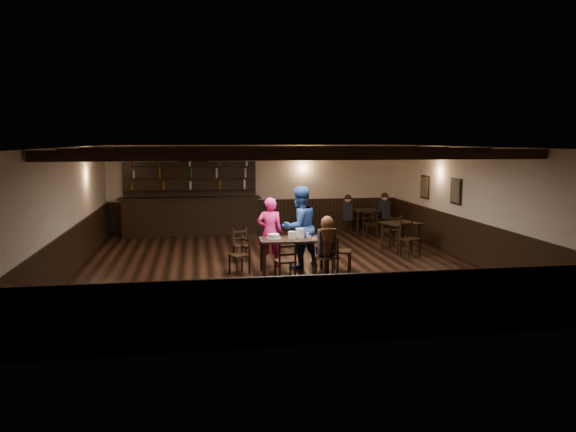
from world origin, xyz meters
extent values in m
plane|color=black|center=(0.00, 0.00, 0.00)|extent=(10.00, 10.00, 0.00)
cube|color=beige|center=(0.00, 5.00, 1.35)|extent=(9.00, 0.02, 2.70)
cube|color=beige|center=(0.00, -5.00, 1.35)|extent=(9.00, 0.02, 2.70)
cube|color=beige|center=(-4.50, 0.00, 1.35)|extent=(0.02, 10.00, 2.70)
cube|color=beige|center=(4.50, 0.00, 1.35)|extent=(0.02, 10.00, 2.70)
cube|color=silver|center=(0.00, 0.00, 2.70)|extent=(9.00, 10.00, 0.02)
cube|color=black|center=(0.00, 4.97, 0.50)|extent=(9.00, 0.04, 1.00)
cube|color=black|center=(0.00, -4.97, 0.50)|extent=(9.00, 0.04, 1.00)
cube|color=black|center=(-4.47, 0.00, 0.50)|extent=(0.04, 10.00, 1.00)
cube|color=black|center=(4.47, 0.00, 0.50)|extent=(0.04, 10.00, 1.00)
cube|color=black|center=(-1.90, 4.97, 1.85)|extent=(0.90, 0.03, 1.00)
cube|color=black|center=(-1.90, 4.95, 1.85)|extent=(0.80, 0.02, 0.90)
cube|color=black|center=(4.47, 0.50, 1.60)|extent=(0.03, 0.55, 0.65)
cube|color=#72664C|center=(4.45, 0.50, 1.60)|extent=(0.02, 0.45, 0.55)
cube|color=black|center=(4.47, 2.40, 1.55)|extent=(0.03, 0.55, 0.65)
cube|color=#72664C|center=(4.45, 2.40, 1.55)|extent=(0.02, 0.45, 0.55)
cube|color=black|center=(0.00, -3.00, 2.60)|extent=(8.90, 0.18, 0.18)
cube|color=black|center=(0.00, -1.00, 2.60)|extent=(8.90, 0.18, 0.18)
cube|color=black|center=(0.00, 1.00, 2.60)|extent=(8.90, 0.18, 0.18)
cube|color=black|center=(0.00, 3.00, 2.60)|extent=(8.90, 0.18, 0.18)
cube|color=black|center=(-0.47, -0.99, 0.36)|extent=(0.06, 0.06, 0.71)
cube|color=black|center=(-0.45, -0.37, 0.36)|extent=(0.06, 0.06, 0.71)
cube|color=black|center=(0.88, -1.02, 0.36)|extent=(0.06, 0.06, 0.71)
cube|color=black|center=(0.89, -0.41, 0.36)|extent=(0.06, 0.06, 0.71)
cube|color=black|center=(0.21, -0.70, 0.73)|extent=(1.48, 0.77, 0.04)
cube|color=#A5A8AD|center=(0.22, -0.35, 0.73)|extent=(1.46, 0.07, 0.04)
cube|color=#A5A8AD|center=(0.20, -1.05, 0.73)|extent=(1.46, 0.07, 0.04)
cube|color=#A5A8AD|center=(0.93, -0.71, 0.73)|extent=(0.05, 0.73, 0.04)
cube|color=#A5A8AD|center=(-0.50, -0.68, 0.73)|extent=(0.05, 0.73, 0.04)
cube|color=black|center=(0.05, -1.20, 0.20)|extent=(0.04, 0.04, 0.40)
cube|color=black|center=(0.10, -1.50, 0.20)|extent=(0.04, 0.04, 0.40)
cube|color=black|center=(-0.28, -1.25, 0.20)|extent=(0.04, 0.04, 0.40)
cube|color=black|center=(-0.23, -1.55, 0.20)|extent=(0.04, 0.04, 0.40)
cube|color=black|center=(-0.09, -1.37, 0.41)|extent=(0.44, 0.42, 0.04)
cube|color=black|center=(-0.07, -1.53, 0.62)|extent=(0.39, 0.09, 0.41)
cube|color=black|center=(-0.07, -1.53, 0.58)|extent=(0.33, 0.07, 0.05)
cube|color=black|center=(-0.07, -1.53, 0.75)|extent=(0.33, 0.07, 0.05)
cube|color=black|center=(0.90, -1.00, 0.20)|extent=(0.04, 0.04, 0.40)
cube|color=black|center=(1.03, -1.29, 0.20)|extent=(0.04, 0.04, 0.40)
cube|color=black|center=(0.59, -1.14, 0.20)|extent=(0.04, 0.04, 0.40)
cube|color=black|center=(0.73, -1.43, 0.20)|extent=(0.04, 0.04, 0.40)
cube|color=black|center=(0.81, -1.22, 0.42)|extent=(0.51, 0.50, 0.04)
cube|color=black|center=(0.88, -1.36, 0.63)|extent=(0.37, 0.19, 0.42)
cube|color=black|center=(0.88, -1.36, 0.59)|extent=(0.31, 0.16, 0.05)
cube|color=black|center=(0.88, -1.36, 0.75)|extent=(0.31, 0.16, 0.05)
cube|color=black|center=(-1.16, -0.52, 0.19)|extent=(0.04, 0.04, 0.39)
cube|color=black|center=(-0.89, -0.39, 0.19)|extent=(0.04, 0.04, 0.39)
cube|color=black|center=(-1.03, -0.81, 0.19)|extent=(0.04, 0.04, 0.39)
cube|color=black|center=(-0.75, -0.68, 0.19)|extent=(0.04, 0.04, 0.39)
cube|color=black|center=(-0.96, -0.60, 0.40)|extent=(0.48, 0.49, 0.04)
cube|color=black|center=(-0.82, -0.54, 0.61)|extent=(0.19, 0.36, 0.40)
cube|color=black|center=(-0.82, -0.54, 0.57)|extent=(0.15, 0.30, 0.04)
cube|color=black|center=(-0.82, -0.54, 0.73)|extent=(0.15, 0.30, 0.04)
cube|color=black|center=(1.35, -1.00, 0.22)|extent=(0.05, 0.05, 0.44)
cube|color=black|center=(1.03, -0.88, 0.22)|extent=(0.05, 0.05, 0.44)
cube|color=black|center=(1.48, -0.66, 0.22)|extent=(0.05, 0.05, 0.44)
cube|color=black|center=(1.16, -0.54, 0.22)|extent=(0.05, 0.05, 0.44)
cube|color=black|center=(1.25, -0.77, 0.46)|extent=(0.53, 0.54, 0.04)
cube|color=black|center=(1.09, -0.71, 0.68)|extent=(0.19, 0.41, 0.46)
cube|color=black|center=(1.09, -0.71, 0.64)|extent=(0.16, 0.35, 0.05)
cube|color=black|center=(1.09, -0.71, 0.82)|extent=(0.16, 0.35, 0.05)
cube|color=black|center=(-0.94, 0.38, 0.19)|extent=(0.04, 0.04, 0.37)
cube|color=black|center=(-0.99, 0.67, 0.19)|extent=(0.04, 0.04, 0.37)
cube|color=black|center=(-0.63, 0.44, 0.19)|extent=(0.04, 0.04, 0.37)
cube|color=black|center=(-0.69, 0.73, 0.19)|extent=(0.04, 0.04, 0.37)
cube|color=black|center=(-0.81, 0.56, 0.39)|extent=(0.42, 0.41, 0.03)
cube|color=black|center=(-0.84, 0.70, 0.59)|extent=(0.36, 0.10, 0.39)
cube|color=black|center=(-0.84, 0.70, 0.55)|extent=(0.31, 0.08, 0.04)
cube|color=black|center=(-0.84, 0.70, 0.70)|extent=(0.31, 0.08, 0.04)
imported|color=#FF3899|center=(-0.22, -0.01, 0.79)|extent=(0.61, 0.43, 1.58)
imported|color=navy|center=(0.42, -0.21, 0.92)|extent=(1.10, 1.00, 1.83)
cube|color=black|center=(0.81, -1.09, 0.52)|extent=(0.33, 0.33, 0.14)
cube|color=black|center=(0.81, -1.22, 0.76)|extent=(0.35, 0.21, 0.50)
cylinder|color=black|center=(0.81, -1.22, 0.99)|extent=(0.10, 0.35, 0.35)
sphere|color=#D8A384|center=(0.81, -1.22, 1.15)|extent=(0.22, 0.22, 0.22)
sphere|color=#3A1D0D|center=(0.81, -1.25, 1.16)|extent=(0.27, 0.27, 0.27)
cone|color=#3A1D0D|center=(0.81, -1.35, 0.74)|extent=(0.21, 0.21, 0.62)
cylinder|color=white|center=(-0.21, -0.59, 0.76)|extent=(0.30, 0.30, 0.01)
cylinder|color=white|center=(-0.21, -0.59, 0.81)|extent=(0.24, 0.24, 0.08)
cylinder|color=silver|center=(-0.21, -0.59, 0.79)|extent=(0.26, 0.26, 0.04)
cylinder|color=white|center=(0.17, -0.71, 0.83)|extent=(0.17, 0.17, 0.16)
cylinder|color=white|center=(0.36, -0.63, 0.86)|extent=(0.18, 0.18, 0.21)
cylinder|color=#A5A8AD|center=(0.30, -0.63, 0.77)|extent=(0.05, 0.05, 0.03)
sphere|color=orange|center=(0.30, -0.63, 0.80)|extent=(0.03, 0.03, 0.03)
cylinder|color=silver|center=(0.54, -0.81, 0.79)|extent=(0.03, 0.03, 0.08)
cylinder|color=#A5A8AD|center=(0.58, -0.79, 0.79)|extent=(0.03, 0.03, 0.08)
cylinder|color=silver|center=(0.54, -0.58, 0.80)|extent=(0.06, 0.06, 0.10)
cube|color=maroon|center=(0.69, -0.77, 0.75)|extent=(0.36, 0.31, 0.00)
cube|color=#101552|center=(0.75, -0.62, 0.75)|extent=(0.32, 0.27, 0.00)
cube|color=black|center=(-2.01, 4.65, 0.55)|extent=(3.99, 0.60, 1.10)
cube|color=black|center=(-2.01, 4.65, 1.12)|extent=(4.19, 0.70, 0.05)
cube|color=black|center=(-2.01, 4.92, 1.10)|extent=(3.99, 0.10, 2.20)
cube|color=black|center=(-2.01, 4.82, 1.35)|extent=(3.89, 0.22, 0.03)
cube|color=black|center=(-2.01, 4.82, 1.70)|extent=(3.89, 0.22, 0.03)
cube|color=black|center=(-2.01, 4.82, 2.05)|extent=(3.89, 0.22, 0.03)
cube|color=black|center=(3.34, 1.20, 0.73)|extent=(1.02, 1.02, 0.04)
cube|color=black|center=(3.12, 0.78, 0.35)|extent=(0.05, 0.05, 0.71)
cube|color=black|center=(2.92, 1.42, 0.35)|extent=(0.05, 0.05, 0.71)
cube|color=black|center=(3.76, 0.98, 0.35)|extent=(0.05, 0.05, 0.71)
cube|color=black|center=(3.56, 1.62, 0.35)|extent=(0.05, 0.05, 0.71)
cube|color=black|center=(3.21, 3.98, 0.73)|extent=(0.76, 0.76, 0.04)
cube|color=black|center=(2.91, 3.66, 0.35)|extent=(0.05, 0.05, 0.71)
cube|color=black|center=(2.89, 4.27, 0.35)|extent=(0.05, 0.05, 0.71)
cube|color=black|center=(3.52, 3.68, 0.35)|extent=(0.05, 0.05, 0.71)
cube|color=black|center=(3.50, 4.29, 0.35)|extent=(0.05, 0.05, 0.71)
cube|color=black|center=(2.65, 3.81, 0.74)|extent=(0.25, 0.38, 0.53)
sphere|color=#D8A384|center=(2.65, 3.81, 1.10)|extent=(0.20, 0.20, 0.20)
sphere|color=black|center=(2.65, 3.81, 1.13)|extent=(0.22, 0.22, 0.22)
cube|color=black|center=(3.82, 3.88, 0.75)|extent=(0.24, 0.39, 0.56)
sphere|color=#D8A384|center=(3.82, 3.88, 1.12)|extent=(0.21, 0.21, 0.21)
sphere|color=black|center=(3.82, 3.88, 1.16)|extent=(0.22, 0.22, 0.22)
camera|label=1|loc=(-1.85, -12.38, 2.85)|focal=35.00mm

